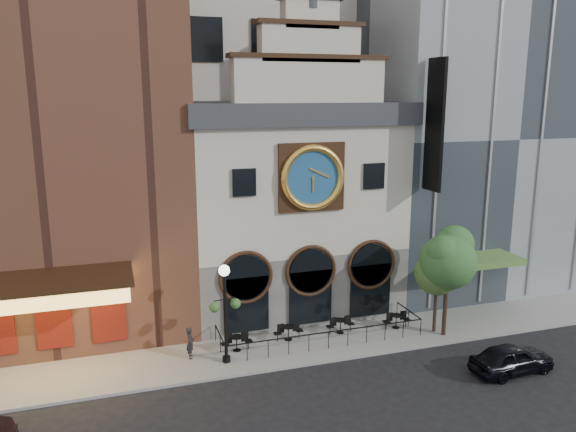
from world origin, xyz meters
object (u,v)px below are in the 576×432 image
(bistro_2, at_px, (340,325))
(car_right, at_px, (512,359))
(tree_left, at_px, (449,257))
(lamppost, at_px, (225,303))
(bistro_0, at_px, (237,342))
(bistro_3, at_px, (396,320))
(bistro_1, at_px, (288,332))
(pedestrian, at_px, (190,343))
(tree_right, at_px, (438,269))

(bistro_2, height_order, car_right, car_right)
(tree_left, bearing_deg, lamppost, 177.70)
(bistro_0, xyz_separation_m, tree_left, (11.05, -1.47, 3.86))
(bistro_3, distance_m, car_right, 6.55)
(bistro_1, distance_m, bistro_2, 2.94)
(pedestrian, height_order, lamppost, lamppost)
(lamppost, distance_m, tree_left, 11.87)
(bistro_0, bearing_deg, lamppost, -126.54)
(bistro_0, distance_m, bistro_3, 8.98)
(car_right, height_order, pedestrian, pedestrian)
(bistro_1, bearing_deg, lamppost, -158.80)
(car_right, distance_m, tree_left, 5.84)
(car_right, relative_size, tree_right, 0.85)
(bistro_3, relative_size, car_right, 0.39)
(tree_right, bearing_deg, bistro_3, 151.66)
(car_right, bearing_deg, bistro_3, 22.54)
(bistro_1, height_order, bistro_3, same)
(bistro_1, bearing_deg, bistro_2, -0.49)
(pedestrian, distance_m, tree_right, 13.42)
(bistro_0, relative_size, tree_right, 0.33)
(bistro_2, xyz_separation_m, lamppost, (-6.53, -1.37, 2.55))
(bistro_2, distance_m, lamppost, 7.15)
(bistro_3, xyz_separation_m, tree_left, (2.07, -1.51, 3.86))
(pedestrian, bearing_deg, tree_right, -86.68)
(bistro_3, distance_m, pedestrian, 11.31)
(car_right, xyz_separation_m, lamppost, (-12.57, 4.86, 2.47))
(bistro_2, distance_m, pedestrian, 8.13)
(bistro_3, height_order, tree_left, tree_left)
(bistro_2, height_order, tree_left, tree_left)
(bistro_0, height_order, bistro_1, same)
(lamppost, bearing_deg, tree_left, -11.86)
(bistro_0, xyz_separation_m, car_right, (11.83, -5.86, 0.08))
(bistro_1, relative_size, bistro_3, 1.00)
(tree_left, bearing_deg, bistro_3, 143.99)
(tree_right, bearing_deg, bistro_0, 175.03)
(tree_left, bearing_deg, tree_right, 116.37)
(bistro_2, relative_size, tree_right, 0.33)
(bistro_2, xyz_separation_m, tree_left, (5.26, -1.84, 3.86))
(bistro_0, height_order, bistro_2, same)
(bistro_2, distance_m, car_right, 8.68)
(bistro_0, height_order, pedestrian, pedestrian)
(bistro_0, distance_m, car_right, 13.20)
(pedestrian, bearing_deg, bistro_0, -81.32)
(car_right, xyz_separation_m, tree_right, (-1.04, 4.92, 2.98))
(pedestrian, bearing_deg, tree_left, -88.86)
(pedestrian, bearing_deg, bistro_2, -79.78)
(bistro_1, bearing_deg, tree_left, -12.83)
(bistro_0, bearing_deg, tree_left, -7.57)
(car_right, distance_m, pedestrian, 15.29)
(pedestrian, xyz_separation_m, tree_right, (13.11, -0.88, 2.74))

